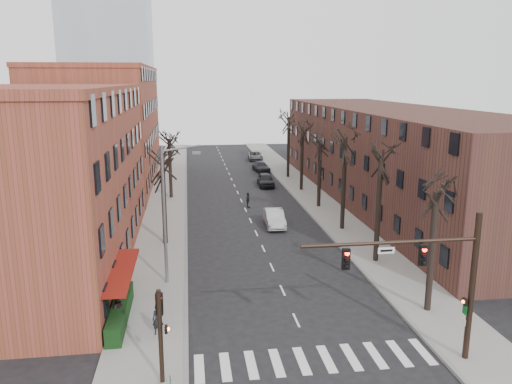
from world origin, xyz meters
name	(u,v)px	position (x,y,z in m)	size (l,w,h in m)	color
ground	(314,360)	(0.00, 0.00, 0.00)	(160.00, 160.00, 0.00)	black
sidewalk_left	(168,196)	(-8.00, 35.00, 0.07)	(4.00, 90.00, 0.15)	gray
sidewalk_right	(306,192)	(8.00, 35.00, 0.07)	(4.00, 90.00, 0.15)	gray
building_left_near	(38,181)	(-16.00, 15.00, 6.00)	(12.00, 26.00, 12.00)	brown
building_left_far	(104,128)	(-16.00, 44.00, 7.00)	(12.00, 28.00, 14.00)	brown
building_right	(391,155)	(16.00, 30.00, 5.00)	(12.00, 50.00, 10.00)	#482A21
awning_left	(125,314)	(-9.40, 6.00, 0.00)	(1.20, 7.00, 0.15)	maroon
hedge	(120,312)	(-9.50, 5.00, 0.65)	(0.80, 6.00, 1.00)	#133412
tree_right_a	(427,312)	(7.60, 4.00, 0.00)	(5.20, 5.20, 10.00)	black
tree_right_b	(375,262)	(7.60, 12.00, 0.00)	(5.20, 5.20, 10.80)	black
tree_right_c	(342,230)	(7.60, 20.00, 0.00)	(5.20, 5.20, 11.60)	black
tree_right_d	(318,207)	(7.60, 28.00, 0.00)	(5.20, 5.20, 10.00)	black
tree_right_e	(301,191)	(7.60, 36.00, 0.00)	(5.20, 5.20, 10.80)	black
tree_right_f	(288,178)	(7.60, 44.00, 0.00)	(5.20, 5.20, 11.60)	black
tree_left_a	(166,245)	(-7.60, 18.00, 0.00)	(5.20, 5.20, 9.50)	black
tree_left_b	(171,198)	(-7.60, 34.00, 0.00)	(5.20, 5.20, 9.50)	black
signal_mast_arm	(441,274)	(5.45, -1.00, 4.40)	(8.14, 0.30, 7.20)	black
signal_pole_left	(160,329)	(-6.99, -0.95, 2.61)	(0.47, 0.44, 4.40)	black
streetlight	(167,209)	(-7.03, 10.00, 5.01)	(2.45, 0.22, 9.03)	slate
silver_sedan	(274,218)	(1.90, 21.91, 0.75)	(1.60, 4.58, 1.51)	#ACAEB3
parked_car_near	(266,180)	(3.80, 39.11, 0.79)	(1.87, 4.65, 1.58)	black
parked_car_mid	(261,167)	(4.72, 49.29, 0.67)	(1.88, 4.63, 1.34)	black
parked_car_far	(255,156)	(5.30, 59.76, 0.67)	(2.24, 4.85, 1.35)	slate
pedestrian_a	(158,320)	(-7.38, 3.22, 0.95)	(0.59, 0.38, 1.61)	black
pedestrian_b	(117,309)	(-9.60, 4.63, 0.99)	(0.82, 0.64, 1.68)	black
pedestrian_crossing	(248,200)	(0.35, 28.82, 0.80)	(0.94, 0.39, 1.60)	black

